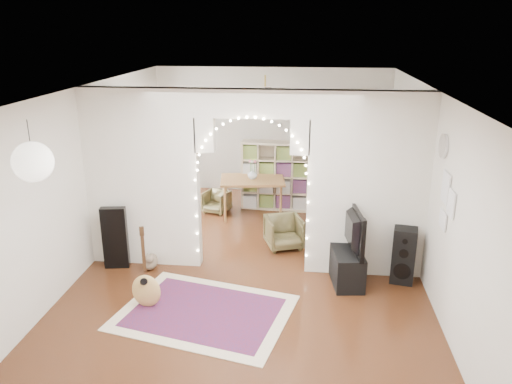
# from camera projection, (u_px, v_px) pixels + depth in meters

# --- Properties ---
(floor) EXTENTS (7.50, 7.50, 0.00)m
(floor) POSITION_uv_depth(u_px,v_px,m) (252.00, 266.00, 7.70)
(floor) COLOR black
(floor) RESTS_ON ground
(ceiling) EXTENTS (5.00, 7.50, 0.02)m
(ceiling) POSITION_uv_depth(u_px,v_px,m) (252.00, 89.00, 6.84)
(ceiling) COLOR white
(ceiling) RESTS_ON wall_back
(wall_back) EXTENTS (5.00, 0.02, 2.70)m
(wall_back) POSITION_uv_depth(u_px,v_px,m) (272.00, 131.00, 10.80)
(wall_back) COLOR silver
(wall_back) RESTS_ON floor
(wall_front) EXTENTS (5.00, 0.02, 2.70)m
(wall_front) POSITION_uv_depth(u_px,v_px,m) (195.00, 332.00, 3.73)
(wall_front) COLOR silver
(wall_front) RESTS_ON floor
(wall_left) EXTENTS (0.02, 7.50, 2.70)m
(wall_left) POSITION_uv_depth(u_px,v_px,m) (88.00, 177.00, 7.52)
(wall_left) COLOR silver
(wall_left) RESTS_ON floor
(wall_right) EXTENTS (0.02, 7.50, 2.70)m
(wall_right) POSITION_uv_depth(u_px,v_px,m) (429.00, 188.00, 7.01)
(wall_right) COLOR silver
(wall_right) RESTS_ON floor
(divider_wall) EXTENTS (5.00, 0.20, 2.70)m
(divider_wall) POSITION_uv_depth(u_px,v_px,m) (252.00, 178.00, 7.24)
(divider_wall) COLOR silver
(divider_wall) RESTS_ON floor
(fairy_lights) EXTENTS (1.64, 0.04, 1.60)m
(fairy_lights) POSITION_uv_depth(u_px,v_px,m) (251.00, 172.00, 7.08)
(fairy_lights) COLOR #FFEABF
(fairy_lights) RESTS_ON divider_wall
(window) EXTENTS (0.04, 1.20, 1.40)m
(window) POSITION_uv_depth(u_px,v_px,m) (130.00, 141.00, 9.17)
(window) COLOR white
(window) RESTS_ON wall_left
(wall_clock) EXTENTS (0.03, 0.31, 0.31)m
(wall_clock) POSITION_uv_depth(u_px,v_px,m) (444.00, 146.00, 6.21)
(wall_clock) COLOR white
(wall_clock) RESTS_ON wall_right
(picture_frames) EXTENTS (0.02, 0.50, 0.70)m
(picture_frames) POSITION_uv_depth(u_px,v_px,m) (446.00, 202.00, 6.02)
(picture_frames) COLOR white
(picture_frames) RESTS_ON wall_right
(paper_lantern) EXTENTS (0.40, 0.40, 0.40)m
(paper_lantern) POSITION_uv_depth(u_px,v_px,m) (33.00, 162.00, 4.91)
(paper_lantern) COLOR white
(paper_lantern) RESTS_ON ceiling
(ceiling_fan) EXTENTS (1.10, 1.10, 0.30)m
(ceiling_fan) POSITION_uv_depth(u_px,v_px,m) (265.00, 92.00, 8.82)
(ceiling_fan) COLOR gold
(ceiling_fan) RESTS_ON ceiling
(area_rug) EXTENTS (2.43, 2.04, 0.02)m
(area_rug) POSITION_uv_depth(u_px,v_px,m) (205.00, 312.00, 6.44)
(area_rug) COLOR maroon
(area_rug) RESTS_ON floor
(guitar_case) EXTENTS (0.38, 0.18, 0.97)m
(guitar_case) POSITION_uv_depth(u_px,v_px,m) (115.00, 238.00, 7.52)
(guitar_case) COLOR black
(guitar_case) RESTS_ON floor
(acoustic_guitar) EXTENTS (0.41, 0.26, 0.96)m
(acoustic_guitar) POSITION_uv_depth(u_px,v_px,m) (145.00, 278.00, 6.45)
(acoustic_guitar) COLOR tan
(acoustic_guitar) RESTS_ON floor
(tabby_cat) EXTENTS (0.29, 0.49, 0.32)m
(tabby_cat) POSITION_uv_depth(u_px,v_px,m) (150.00, 261.00, 7.56)
(tabby_cat) COLOR brown
(tabby_cat) RESTS_ON floor
(floor_speaker) EXTENTS (0.37, 0.34, 0.83)m
(floor_speaker) POSITION_uv_depth(u_px,v_px,m) (404.00, 256.00, 7.10)
(floor_speaker) COLOR black
(floor_speaker) RESTS_ON floor
(media_console) EXTENTS (0.52, 1.04, 0.50)m
(media_console) POSITION_uv_depth(u_px,v_px,m) (345.00, 263.00, 7.24)
(media_console) COLOR black
(media_console) RESTS_ON floor
(tv) EXTENTS (0.28, 1.08, 0.62)m
(tv) POSITION_uv_depth(u_px,v_px,m) (347.00, 227.00, 7.06)
(tv) COLOR black
(tv) RESTS_ON media_console
(bookcase) EXTENTS (1.36, 0.43, 1.38)m
(bookcase) POSITION_uv_depth(u_px,v_px,m) (275.00, 176.00, 9.92)
(bookcase) COLOR #C2AA8D
(bookcase) RESTS_ON floor
(dining_table) EXTENTS (1.30, 0.96, 0.76)m
(dining_table) POSITION_uv_depth(u_px,v_px,m) (252.00, 182.00, 9.50)
(dining_table) COLOR brown
(dining_table) RESTS_ON floor
(flower_vase) EXTENTS (0.21, 0.21, 0.19)m
(flower_vase) POSITION_uv_depth(u_px,v_px,m) (252.00, 174.00, 9.45)
(flower_vase) COLOR white
(flower_vase) RESTS_ON dining_table
(dining_chair_left) EXTENTS (0.58, 0.59, 0.43)m
(dining_chair_left) POSITION_uv_depth(u_px,v_px,m) (217.00, 202.00, 9.85)
(dining_chair_left) COLOR #4D4526
(dining_chair_left) RESTS_ON floor
(dining_chair_right) EXTENTS (0.72, 0.73, 0.53)m
(dining_chair_right) POSITION_uv_depth(u_px,v_px,m) (284.00, 232.00, 8.28)
(dining_chair_right) COLOR #4D4526
(dining_chair_right) RESTS_ON floor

